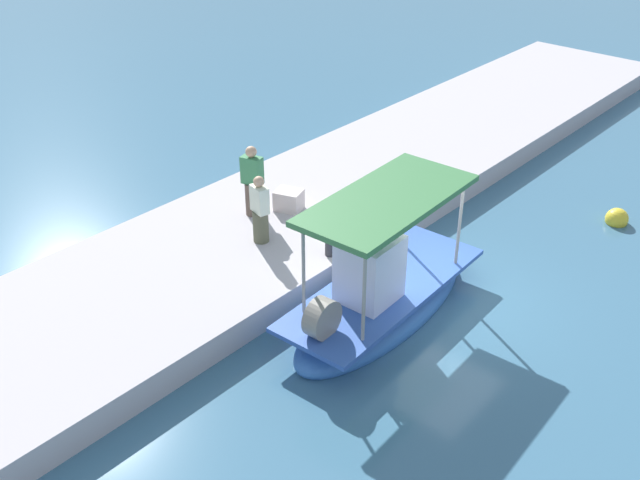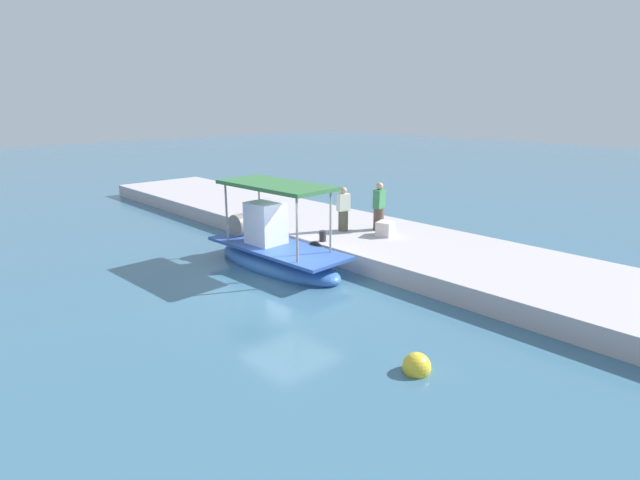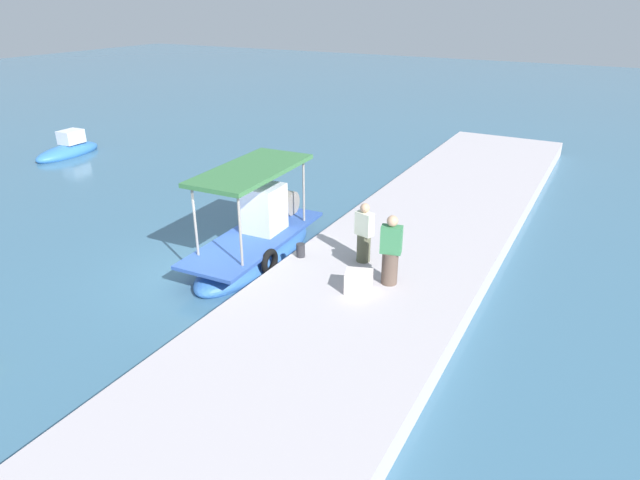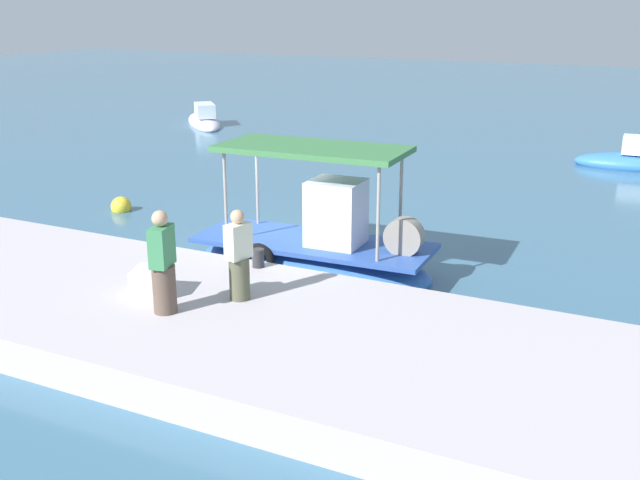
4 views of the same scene
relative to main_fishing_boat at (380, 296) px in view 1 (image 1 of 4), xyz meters
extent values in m
plane|color=#3D6A87|center=(-1.46, 0.65, -0.51)|extent=(120.00, 120.00, 0.00)
cube|color=#B9B1B6|center=(-1.46, -3.95, -0.20)|extent=(36.00, 5.05, 0.62)
ellipsoid|color=#366EC0|center=(-0.09, 0.00, -0.38)|extent=(5.48, 2.12, 0.97)
cube|color=#3257AD|center=(-0.09, 0.00, 0.16)|extent=(5.27, 2.11, 0.10)
cube|color=silver|center=(0.45, 0.03, 0.85)|extent=(1.15, 1.08, 1.49)
cylinder|color=gray|center=(1.60, 0.79, 1.14)|extent=(0.07, 0.07, 2.05)
cylinder|color=gray|center=(1.67, -0.63, 1.14)|extent=(0.07, 0.07, 2.05)
cylinder|color=gray|center=(-1.85, 0.63, 1.14)|extent=(0.07, 0.07, 2.05)
cylinder|color=gray|center=(-1.79, -0.79, 1.14)|extent=(0.07, 0.07, 2.05)
cube|color=#3A7842|center=(-0.09, 0.00, 2.22)|extent=(4.04, 2.01, 0.12)
torus|color=black|center=(-0.86, -1.01, -0.04)|extent=(0.75, 0.21, 0.74)
cylinder|color=gray|center=(1.96, 0.10, 0.56)|extent=(0.82, 0.39, 0.80)
cylinder|color=brown|center=(-0.66, -4.42, 0.53)|extent=(0.48, 0.48, 0.83)
cube|color=#3B8352|center=(-0.66, -4.42, 1.29)|extent=(0.39, 0.56, 0.69)
sphere|color=tan|center=(-0.66, -4.42, 1.77)|extent=(0.27, 0.27, 0.27)
cylinder|color=#52543E|center=(0.16, -3.35, 0.49)|extent=(0.44, 0.44, 0.76)
cube|color=silver|center=(0.16, -3.35, 1.19)|extent=(0.36, 0.51, 0.63)
sphere|color=tan|center=(0.16, -3.35, 1.63)|extent=(0.25, 0.25, 0.25)
cylinder|color=#2D2D33|center=(-0.43, -1.74, 0.30)|extent=(0.24, 0.24, 0.37)
cube|color=silver|center=(-1.39, -3.94, 0.37)|extent=(0.70, 0.78, 0.51)
sphere|color=yellow|center=(-7.28, 2.12, -0.39)|extent=(0.58, 0.58, 0.58)
camera|label=1|loc=(10.44, 7.53, 8.86)|focal=41.92mm
camera|label=2|loc=(-12.54, 9.71, 4.75)|focal=28.05mm
camera|label=3|loc=(-11.84, -8.63, 6.60)|focal=30.43mm
camera|label=4|loc=(7.06, -14.00, 5.19)|focal=42.74mm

